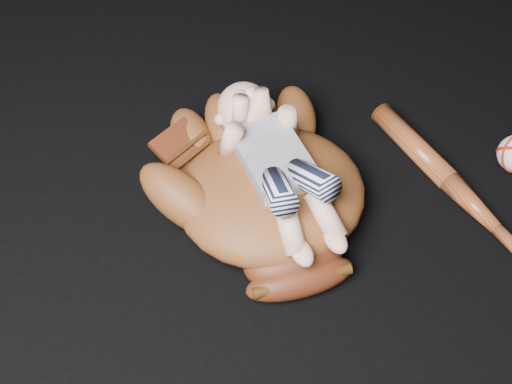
% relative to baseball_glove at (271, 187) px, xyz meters
% --- Properties ---
extents(baseball_glove, '(0.43, 0.49, 0.15)m').
position_rel_baseball_glove_xyz_m(baseball_glove, '(0.00, 0.00, 0.00)').
color(baseball_glove, '#5B2D13').
rests_on(baseball_glove, ground).
extents(newborn_baby, '(0.20, 0.38, 0.15)m').
position_rel_baseball_glove_xyz_m(newborn_baby, '(0.01, -0.00, 0.06)').
color(newborn_baby, '#E7AC95').
rests_on(newborn_baby, baseball_glove).
extents(baseball_bat, '(0.14, 0.46, 0.04)m').
position_rel_baseball_glove_xyz_m(baseball_bat, '(0.34, -0.08, -0.05)').
color(baseball_bat, brown).
rests_on(baseball_bat, ground).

